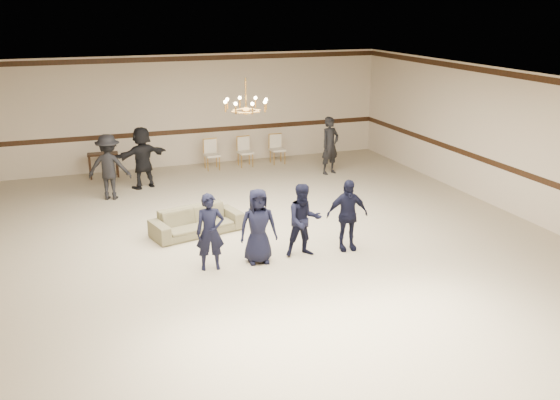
{
  "coord_description": "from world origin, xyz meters",
  "views": [
    {
      "loc": [
        -3.6,
        -10.72,
        4.61
      ],
      "look_at": [
        0.16,
        -0.5,
        1.13
      ],
      "focal_mm": 39.91,
      "sensor_mm": 36.0,
      "label": 1
    }
  ],
  "objects_px": {
    "boy_d": "(347,215)",
    "banquet_chair_mid": "(245,152)",
    "adult_right": "(330,146)",
    "banquet_chair_left": "(212,155)",
    "boy_b": "(258,226)",
    "banquet_chair_right": "(278,149)",
    "boy_a": "(210,232)",
    "settee": "(196,221)",
    "adult_mid": "(142,157)",
    "chandelier": "(246,94)",
    "adult_left": "(109,167)",
    "boy_c": "(304,220)",
    "console_table": "(104,165)"
  },
  "relations": [
    {
      "from": "banquet_chair_mid",
      "to": "settee",
      "type": "bearing_deg",
      "value": -123.45
    },
    {
      "from": "boy_b",
      "to": "adult_right",
      "type": "relative_size",
      "value": 0.88
    },
    {
      "from": "chandelier",
      "to": "boy_b",
      "type": "bearing_deg",
      "value": -100.4
    },
    {
      "from": "adult_mid",
      "to": "boy_d",
      "type": "bearing_deg",
      "value": 99.9
    },
    {
      "from": "adult_right",
      "to": "banquet_chair_left",
      "type": "distance_m",
      "value": 3.39
    },
    {
      "from": "chandelier",
      "to": "banquet_chair_mid",
      "type": "bearing_deg",
      "value": 73.34
    },
    {
      "from": "console_table",
      "to": "boy_c",
      "type": "bearing_deg",
      "value": -62.18
    },
    {
      "from": "boy_b",
      "to": "banquet_chair_left",
      "type": "bearing_deg",
      "value": 89.36
    },
    {
      "from": "banquet_chair_right",
      "to": "boy_a",
      "type": "bearing_deg",
      "value": -119.96
    },
    {
      "from": "adult_mid",
      "to": "adult_left",
      "type": "bearing_deg",
      "value": 19.22
    },
    {
      "from": "chandelier",
      "to": "console_table",
      "type": "relative_size",
      "value": 1.16
    },
    {
      "from": "banquet_chair_right",
      "to": "console_table",
      "type": "relative_size",
      "value": 1.06
    },
    {
      "from": "boy_a",
      "to": "settee",
      "type": "xyz_separation_m",
      "value": [
        0.16,
        1.84,
        -0.43
      ]
    },
    {
      "from": "boy_b",
      "to": "banquet_chair_right",
      "type": "bearing_deg",
      "value": 73.77
    },
    {
      "from": "settee",
      "to": "console_table",
      "type": "height_order",
      "value": "console_table"
    },
    {
      "from": "settee",
      "to": "banquet_chair_right",
      "type": "relative_size",
      "value": 2.2
    },
    {
      "from": "boy_a",
      "to": "settee",
      "type": "bearing_deg",
      "value": 93.27
    },
    {
      "from": "boy_c",
      "to": "banquet_chair_left",
      "type": "distance_m",
      "value": 6.81
    },
    {
      "from": "boy_d",
      "to": "banquet_chair_mid",
      "type": "xyz_separation_m",
      "value": [
        0.05,
        6.81,
        -0.28
      ]
    },
    {
      "from": "adult_left",
      "to": "banquet_chair_right",
      "type": "xyz_separation_m",
      "value": [
        5.02,
        1.88,
        -0.37
      ]
    },
    {
      "from": "boy_a",
      "to": "boy_d",
      "type": "relative_size",
      "value": 1.0
    },
    {
      "from": "banquet_chair_mid",
      "to": "adult_mid",
      "type": "bearing_deg",
      "value": -165.16
    },
    {
      "from": "settee",
      "to": "chandelier",
      "type": "bearing_deg",
      "value": -27.62
    },
    {
      "from": "boy_c",
      "to": "adult_mid",
      "type": "relative_size",
      "value": 0.88
    },
    {
      "from": "boy_a",
      "to": "boy_b",
      "type": "bearing_deg",
      "value": 8.15
    },
    {
      "from": "boy_b",
      "to": "banquet_chair_right",
      "type": "xyz_separation_m",
      "value": [
        2.85,
        6.81,
        -0.28
      ]
    },
    {
      "from": "settee",
      "to": "adult_right",
      "type": "distance_m",
      "value": 5.72
    },
    {
      "from": "adult_left",
      "to": "banquet_chair_mid",
      "type": "bearing_deg",
      "value": -135.23
    },
    {
      "from": "adult_mid",
      "to": "banquet_chair_right",
      "type": "distance_m",
      "value": 4.3
    },
    {
      "from": "chandelier",
      "to": "banquet_chair_right",
      "type": "relative_size",
      "value": 1.1
    },
    {
      "from": "boy_b",
      "to": "banquet_chair_left",
      "type": "xyz_separation_m",
      "value": [
        0.85,
        6.81,
        -0.28
      ]
    },
    {
      "from": "boy_d",
      "to": "adult_mid",
      "type": "height_order",
      "value": "adult_mid"
    },
    {
      "from": "chandelier",
      "to": "banquet_chair_mid",
      "type": "height_order",
      "value": "chandelier"
    },
    {
      "from": "boy_c",
      "to": "banquet_chair_left",
      "type": "height_order",
      "value": "boy_c"
    },
    {
      "from": "chandelier",
      "to": "boy_c",
      "type": "bearing_deg",
      "value": -68.93
    },
    {
      "from": "boy_c",
      "to": "settee",
      "type": "xyz_separation_m",
      "value": [
        -1.64,
        1.84,
        -0.43
      ]
    },
    {
      "from": "boy_d",
      "to": "banquet_chair_mid",
      "type": "relative_size",
      "value": 1.65
    },
    {
      "from": "chandelier",
      "to": "adult_mid",
      "type": "bearing_deg",
      "value": 111.0
    },
    {
      "from": "banquet_chair_right",
      "to": "boy_d",
      "type": "bearing_deg",
      "value": -99.89
    },
    {
      "from": "settee",
      "to": "boy_b",
      "type": "bearing_deg",
      "value": -81.48
    },
    {
      "from": "adult_left",
      "to": "banquet_chair_mid",
      "type": "distance_m",
      "value": 4.45
    },
    {
      "from": "boy_b",
      "to": "boy_d",
      "type": "distance_m",
      "value": 1.8
    },
    {
      "from": "adult_left",
      "to": "adult_right",
      "type": "distance_m",
      "value": 6.01
    },
    {
      "from": "boy_c",
      "to": "banquet_chair_right",
      "type": "relative_size",
      "value": 1.65
    },
    {
      "from": "boy_b",
      "to": "settee",
      "type": "relative_size",
      "value": 0.75
    },
    {
      "from": "chandelier",
      "to": "banquet_chair_left",
      "type": "relative_size",
      "value": 1.1
    },
    {
      "from": "boy_a",
      "to": "banquet_chair_left",
      "type": "xyz_separation_m",
      "value": [
        1.75,
        6.81,
        -0.28
      ]
    },
    {
      "from": "chandelier",
      "to": "settee",
      "type": "xyz_separation_m",
      "value": [
        -1.03,
        0.26,
        -2.6
      ]
    },
    {
      "from": "banquet_chair_mid",
      "to": "adult_left",
      "type": "bearing_deg",
      "value": -160.8
    },
    {
      "from": "boy_a",
      "to": "banquet_chair_right",
      "type": "height_order",
      "value": "boy_a"
    }
  ]
}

